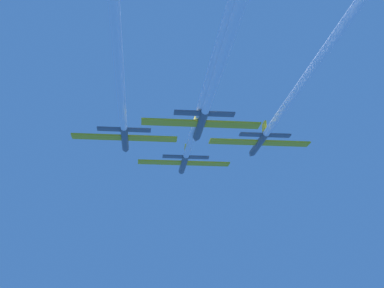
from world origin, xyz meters
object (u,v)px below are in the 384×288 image
Objects in this scene: jet_left_wing at (120,83)px; jet_slot at (224,55)px; jet_lead at (196,122)px; jet_right_wing at (287,104)px.

jet_left_wing is 1.01× the size of jet_slot.
jet_left_wing is (-11.33, -11.57, 0.63)m from jet_lead.
jet_lead is at bearing 153.13° from jet_right_wing.
jet_slot is at bearing -44.13° from jet_left_wing.
jet_right_wing is at bearing 54.25° from jet_slot.
jet_lead is 23.11m from jet_slot.
jet_left_wing reaches higher than jet_slot.
jet_left_wing is at bearing 135.87° from jet_slot.
jet_right_wing reaches higher than jet_left_wing.
jet_lead is 1.04× the size of jet_slot.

